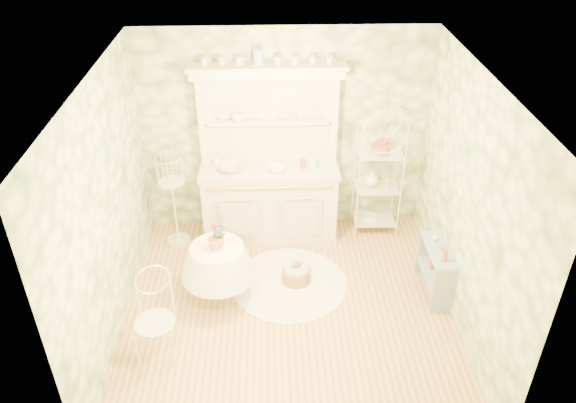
{
  "coord_description": "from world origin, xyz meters",
  "views": [
    {
      "loc": [
        -0.18,
        -4.65,
        4.41
      ],
      "look_at": [
        0.0,
        0.5,
        1.15
      ],
      "focal_mm": 35.0,
      "sensor_mm": 36.0,
      "label": 1
    }
  ],
  "objects_px": {
    "cafe_chair": "(155,322)",
    "round_table": "(219,270)",
    "birdcage_stand": "(173,193)",
    "floor_basket": "(296,273)",
    "side_shelf": "(435,271)",
    "kitchen_dresser": "(269,158)",
    "bakers_rack": "(379,168)"
  },
  "relations": [
    {
      "from": "side_shelf",
      "to": "floor_basket",
      "type": "distance_m",
      "value": 1.61
    },
    {
      "from": "cafe_chair",
      "to": "round_table",
      "type": "bearing_deg",
      "value": 35.48
    },
    {
      "from": "birdcage_stand",
      "to": "bakers_rack",
      "type": "bearing_deg",
      "value": 4.87
    },
    {
      "from": "bakers_rack",
      "to": "cafe_chair",
      "type": "height_order",
      "value": "bakers_rack"
    },
    {
      "from": "side_shelf",
      "to": "cafe_chair",
      "type": "relative_size",
      "value": 0.78
    },
    {
      "from": "cafe_chair",
      "to": "bakers_rack",
      "type": "bearing_deg",
      "value": 19.54
    },
    {
      "from": "birdcage_stand",
      "to": "round_table",
      "type": "bearing_deg",
      "value": -60.52
    },
    {
      "from": "bakers_rack",
      "to": "round_table",
      "type": "height_order",
      "value": "bakers_rack"
    },
    {
      "from": "side_shelf",
      "to": "cafe_chair",
      "type": "bearing_deg",
      "value": -164.88
    },
    {
      "from": "bakers_rack",
      "to": "side_shelf",
      "type": "height_order",
      "value": "bakers_rack"
    },
    {
      "from": "cafe_chair",
      "to": "floor_basket",
      "type": "height_order",
      "value": "cafe_chair"
    },
    {
      "from": "bakers_rack",
      "to": "cafe_chair",
      "type": "distance_m",
      "value": 3.39
    },
    {
      "from": "cafe_chair",
      "to": "floor_basket",
      "type": "relative_size",
      "value": 2.43
    },
    {
      "from": "round_table",
      "to": "floor_basket",
      "type": "xyz_separation_m",
      "value": [
        0.88,
        0.26,
        -0.27
      ]
    },
    {
      "from": "bakers_rack",
      "to": "side_shelf",
      "type": "bearing_deg",
      "value": -68.77
    },
    {
      "from": "kitchen_dresser",
      "to": "birdcage_stand",
      "type": "bearing_deg",
      "value": -173.59
    },
    {
      "from": "bakers_rack",
      "to": "birdcage_stand",
      "type": "height_order",
      "value": "bakers_rack"
    },
    {
      "from": "round_table",
      "to": "birdcage_stand",
      "type": "xyz_separation_m",
      "value": [
        -0.63,
        1.11,
        0.36
      ]
    },
    {
      "from": "bakers_rack",
      "to": "round_table",
      "type": "bearing_deg",
      "value": -144.96
    },
    {
      "from": "round_table",
      "to": "birdcage_stand",
      "type": "height_order",
      "value": "birdcage_stand"
    },
    {
      "from": "kitchen_dresser",
      "to": "round_table",
      "type": "distance_m",
      "value": 1.57
    },
    {
      "from": "side_shelf",
      "to": "round_table",
      "type": "height_order",
      "value": "round_table"
    },
    {
      "from": "bakers_rack",
      "to": "birdcage_stand",
      "type": "bearing_deg",
      "value": -173.85
    },
    {
      "from": "kitchen_dresser",
      "to": "bakers_rack",
      "type": "bearing_deg",
      "value": 3.52
    },
    {
      "from": "side_shelf",
      "to": "birdcage_stand",
      "type": "relative_size",
      "value": 0.48
    },
    {
      "from": "kitchen_dresser",
      "to": "floor_basket",
      "type": "distance_m",
      "value": 1.45
    },
    {
      "from": "side_shelf",
      "to": "kitchen_dresser",
      "type": "bearing_deg",
      "value": 146.0
    },
    {
      "from": "kitchen_dresser",
      "to": "round_table",
      "type": "relative_size",
      "value": 2.89
    },
    {
      "from": "kitchen_dresser",
      "to": "birdcage_stand",
      "type": "relative_size",
      "value": 1.52
    },
    {
      "from": "birdcage_stand",
      "to": "floor_basket",
      "type": "distance_m",
      "value": 1.85
    },
    {
      "from": "round_table",
      "to": "birdcage_stand",
      "type": "distance_m",
      "value": 1.32
    },
    {
      "from": "birdcage_stand",
      "to": "floor_basket",
      "type": "xyz_separation_m",
      "value": [
        1.51,
        -0.85,
        -0.63
      ]
    }
  ]
}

